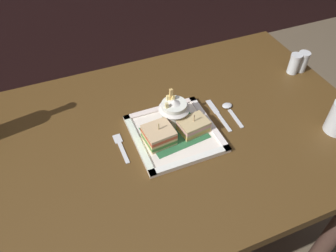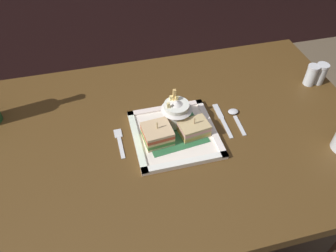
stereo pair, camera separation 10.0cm
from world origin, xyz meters
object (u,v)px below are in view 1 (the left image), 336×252
fork (121,146)px  knife (218,114)px  sandwich_half_right (193,126)px  fries_cup (174,109)px  dining_table (162,157)px  pepper_shaker (302,63)px  square_plate (175,134)px  salt_shaker (294,65)px  sandwich_half_left (159,135)px  spoon (229,109)px

fork → knife: size_ratio=0.76×
sandwich_half_right → fries_cup: (-0.04, 0.06, 0.03)m
dining_table → fries_cup: (0.06, 0.03, 0.17)m
knife → pepper_shaker: size_ratio=2.06×
square_plate → salt_shaker: (0.55, 0.13, 0.03)m
square_plate → fries_cup: 0.08m
salt_shaker → sandwich_half_left: bearing=-166.4°
fork → spoon: (0.39, 0.02, 0.00)m
fork → salt_shaker: 0.73m
spoon → knife: bearing=-175.2°
spoon → pepper_shaker: pepper_shaker is taller
square_plate → fork: 0.17m
fork → pepper_shaker: (0.76, 0.12, 0.03)m
dining_table → knife: (0.21, 0.02, 0.11)m
fries_cup → knife: size_ratio=0.70×
sandwich_half_right → spoon: size_ratio=0.79×
sandwich_half_right → pepper_shaker: same height
fries_cup → fork: bearing=-170.1°
dining_table → square_plate: (0.04, -0.02, 0.11)m
sandwich_half_right → fork: bearing=172.4°
pepper_shaker → fork: bearing=-171.3°
spoon → salt_shaker: size_ratio=1.56×
fries_cup → sandwich_half_left: bearing=-140.0°
pepper_shaker → spoon: bearing=-165.4°
spoon → dining_table: bearing=-175.3°
dining_table → sandwich_half_left: sandwich_half_left is taller
spoon → pepper_shaker: (0.37, 0.10, 0.03)m
fork → dining_table: bearing=-0.6°
square_plate → pepper_shaker: 0.60m
sandwich_half_right → pepper_shaker: bearing=15.5°
dining_table → salt_shaker: salt_shaker is taller
square_plate → sandwich_half_left: size_ratio=2.82×
square_plate → knife: bearing=11.0°
fork → knife: 0.34m
sandwich_half_right → knife: bearing=22.3°
fries_cup → salt_shaker: fries_cup is taller
dining_table → salt_shaker: (0.59, 0.12, 0.14)m
dining_table → fork: fork is taller
fries_cup → sandwich_half_right: bearing=-58.6°
sandwich_half_left → salt_shaker: size_ratio=1.17×
square_plate → salt_shaker: 0.56m
sandwich_half_right → knife: (0.11, 0.05, -0.03)m
pepper_shaker → fries_cup: bearing=-171.7°
fries_cup → salt_shaker: bearing=8.8°
fries_cup → fork: size_ratio=0.93×
sandwich_half_left → fork: 0.12m
fork → spoon: 0.39m
sandwich_half_right → dining_table: bearing=163.0°
fries_cup → pepper_shaker: 0.57m
square_plate → sandwich_half_left: 0.07m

